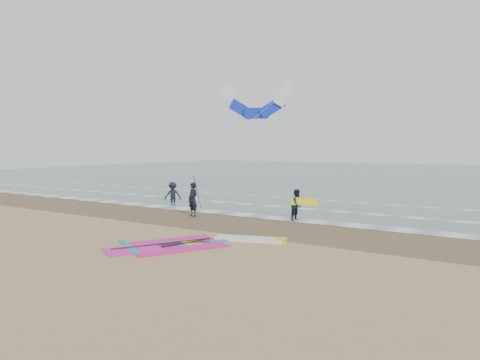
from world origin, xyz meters
The scene contains 11 objects.
ground centered at (0.00, 0.00, 0.00)m, with size 120.00×120.00×0.00m, color tan.
sea_water centered at (0.00, 48.00, 0.01)m, with size 120.00×80.00×0.02m, color #47605E.
wet_sand_band centered at (0.00, 6.00, 0.00)m, with size 120.00×5.00×0.01m, color brown.
foam_waterline centered at (0.00, 10.44, 0.03)m, with size 120.00×9.15×0.02m.
windsurf_rig centered at (0.11, 1.29, 0.04)m, with size 5.82×5.51×0.14m.
person_standing centered at (-4.06, 6.42, 0.91)m, with size 0.66×0.44×1.82m, color black.
person_walking centered at (1.19, 8.17, 0.79)m, with size 0.77×0.60×1.59m, color black.
person_wading centered at (-8.66, 10.13, 0.86)m, with size 1.12×0.64×1.73m, color black.
held_pole centered at (-3.76, 6.42, 1.34)m, with size 0.17×0.86×1.82m.
carried_kiteboard centered at (1.59, 8.07, 1.00)m, with size 1.30×0.51×0.39m.
surf_kite centered at (-5.12, 15.06, 6.70)m, with size 6.52×5.14×7.16m.
Camera 1 is at (9.92, -11.45, 3.70)m, focal length 32.00 mm.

